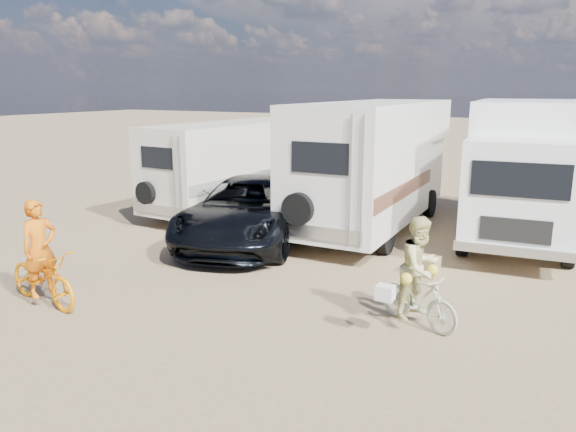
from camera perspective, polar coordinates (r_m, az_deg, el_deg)
The scene contains 11 objects.
ground at distance 10.36m, azimuth -2.93°, elevation -9.43°, with size 140.00×140.00×0.00m, color #8E7654.
rv_main at distance 15.81m, azimuth 8.86°, elevation 5.04°, with size 2.49×7.52×3.59m, color silver, non-canonical shape.
rv_left at distance 18.23m, azimuth -5.83°, elevation 5.06°, with size 2.10×6.72×2.88m, color beige, non-canonical shape.
box_truck at distance 15.67m, azimuth 23.00°, elevation 4.18°, with size 2.56×6.79×3.64m, color white, non-canonical shape.
dark_suv at distance 14.51m, azimuth -3.93°, elevation 0.59°, with size 2.76×5.98×1.66m, color black.
bike_man at distance 11.30m, azimuth -24.00°, elevation -5.78°, with size 0.71×2.02×1.06m, color orange.
bike_woman at distance 9.70m, azimuth 13.30°, elevation -8.35°, with size 0.45×1.60×0.96m, color #B6BEA1.
rider_man at distance 11.19m, azimuth -24.18°, elevation -3.93°, with size 0.66×0.44×1.82m, color #CE5F0C.
rider_woman at distance 9.56m, azimuth 13.42°, elevation -6.18°, with size 0.84×0.66×1.74m, color #D0C982.
cooler at distance 14.39m, azimuth -4.26°, elevation -1.97°, with size 0.59×0.43×0.47m, color #2C4E95.
crate at distance 12.38m, azimuth 14.06°, elevation -5.03°, with size 0.50×0.50×0.40m, color #896849.
Camera 1 is at (4.98, -8.17, 3.97)m, focal length 34.43 mm.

